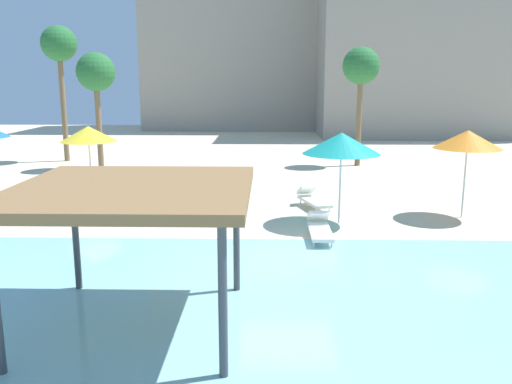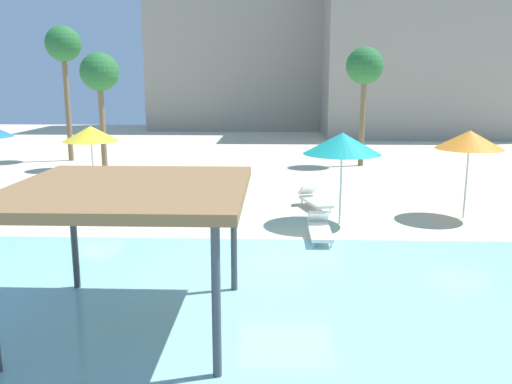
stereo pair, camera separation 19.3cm
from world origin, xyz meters
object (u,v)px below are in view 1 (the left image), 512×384
shade_pavilion (133,195)px  beach_umbrella_teal_3 (341,143)px  beach_umbrella_orange_0 (468,139)px  palm_tree_0 (96,74)px  beach_umbrella_yellow_1 (88,134)px  palm_tree_1 (361,69)px  lounge_chair_5 (313,199)px  palm_tree_2 (59,48)px  lounge_chair_6 (124,200)px  lounge_chair_0 (320,228)px

shade_pavilion → beach_umbrella_teal_3: bearing=57.9°
beach_umbrella_orange_0 → beach_umbrella_teal_3: size_ratio=1.00×
beach_umbrella_orange_0 → palm_tree_0: palm_tree_0 is taller
beach_umbrella_teal_3 → beach_umbrella_yellow_1: bearing=158.4°
beach_umbrella_teal_3 → palm_tree_1: size_ratio=0.47×
palm_tree_1 → palm_tree_0: bearing=-174.0°
lounge_chair_5 → palm_tree_0: palm_tree_0 is taller
lounge_chair_5 → palm_tree_2: palm_tree_2 is taller
palm_tree_0 → palm_tree_2: 4.08m
beach_umbrella_teal_3 → palm_tree_2: size_ratio=0.40×
shade_pavilion → palm_tree_0: (-6.13, 17.63, 2.20)m
beach_umbrella_teal_3 → lounge_chair_5: 3.08m
beach_umbrella_orange_0 → lounge_chair_6: size_ratio=1.45×
beach_umbrella_teal_3 → lounge_chair_0: beach_umbrella_teal_3 is taller
beach_umbrella_yellow_1 → palm_tree_1: 14.30m
beach_umbrella_orange_0 → lounge_chair_5: beach_umbrella_orange_0 is taller
beach_umbrella_yellow_1 → palm_tree_1: palm_tree_1 is taller
shade_pavilion → lounge_chair_6: (-2.68, 9.02, -2.17)m
palm_tree_1 → palm_tree_2: bearing=175.5°
shade_pavilion → palm_tree_1: (7.09, 19.03, 2.50)m
beach_umbrella_orange_0 → palm_tree_1: size_ratio=0.47×
shade_pavilion → lounge_chair_6: bearing=106.5°
lounge_chair_0 → palm_tree_0: (-9.99, 12.01, 4.37)m
palm_tree_2 → palm_tree_0: bearing=-44.1°
palm_tree_2 → beach_umbrella_orange_0: bearing=-34.3°
palm_tree_1 → palm_tree_2: palm_tree_2 is taller
lounge_chair_6 → lounge_chair_5: bearing=111.3°
beach_umbrella_yellow_1 → palm_tree_0: size_ratio=0.48×
shade_pavilion → palm_tree_2: palm_tree_2 is taller
palm_tree_2 → beach_umbrella_yellow_1: bearing=-64.5°
beach_umbrella_yellow_1 → palm_tree_0: palm_tree_0 is taller
lounge_chair_0 → palm_tree_0: size_ratio=0.33×
beach_umbrella_teal_3 → lounge_chair_5: beach_umbrella_teal_3 is taller
lounge_chair_5 → palm_tree_1: size_ratio=0.33×
beach_umbrella_orange_0 → palm_tree_1: palm_tree_1 is taller
beach_umbrella_yellow_1 → lounge_chair_0: 10.09m
lounge_chair_0 → lounge_chair_5: same height
shade_pavilion → beach_umbrella_yellow_1: beach_umbrella_yellow_1 is taller
shade_pavilion → lounge_chair_5: shade_pavilion is taller
beach_umbrella_teal_3 → palm_tree_0: 15.02m
beach_umbrella_yellow_1 → lounge_chair_0: bearing=-32.8°
lounge_chair_0 → lounge_chair_6: size_ratio=0.95×
lounge_chair_5 → shade_pavilion: bearing=-41.1°
beach_umbrella_orange_0 → palm_tree_2: (-17.67, 12.08, 3.55)m
lounge_chair_6 → palm_tree_1: size_ratio=0.33×
shade_pavilion → lounge_chair_6: 9.66m
palm_tree_0 → palm_tree_1: (13.22, 1.40, 0.30)m
beach_umbrella_orange_0 → beach_umbrella_yellow_1: bearing=168.3°
palm_tree_0 → lounge_chair_5: bearing=-39.2°
beach_umbrella_orange_0 → lounge_chair_5: 5.47m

